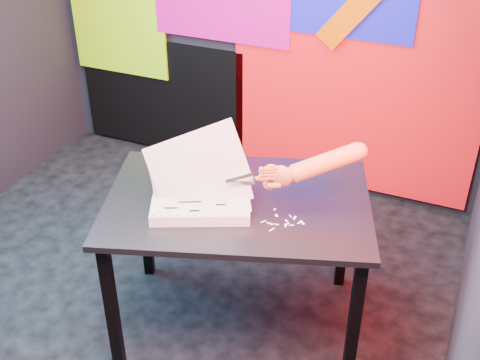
% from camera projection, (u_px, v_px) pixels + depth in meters
% --- Properties ---
extents(room, '(3.01, 3.01, 2.71)m').
position_uv_depth(room, '(129.00, 61.00, 2.52)').
color(room, black).
rests_on(room, ground).
extents(backdrop, '(2.88, 0.05, 2.08)m').
position_uv_depth(backdrop, '(266.00, 45.00, 3.85)').
color(backdrop, red).
rests_on(backdrop, ground).
extents(work_table, '(1.38, 1.13, 0.75)m').
position_uv_depth(work_table, '(238.00, 216.00, 2.76)').
color(work_table, black).
rests_on(work_table, ground).
extents(printout_stack, '(0.53, 0.46, 0.39)m').
position_uv_depth(printout_stack, '(201.00, 199.00, 2.65)').
color(printout_stack, silver).
rests_on(printout_stack, work_table).
extents(scissors, '(0.20, 0.13, 0.13)m').
position_uv_depth(scissors, '(267.00, 177.00, 2.59)').
color(scissors, '#A8A9AD').
rests_on(scissors, printout_stack).
extents(hand_forearm, '(0.40, 0.28, 0.18)m').
position_uv_depth(hand_forearm, '(318.00, 165.00, 2.61)').
color(hand_forearm, '#B96B40').
rests_on(hand_forearm, work_table).
extents(paper_clippings, '(0.18, 0.17, 0.00)m').
position_uv_depth(paper_clippings, '(284.00, 221.00, 2.57)').
color(paper_clippings, silver).
rests_on(paper_clippings, work_table).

